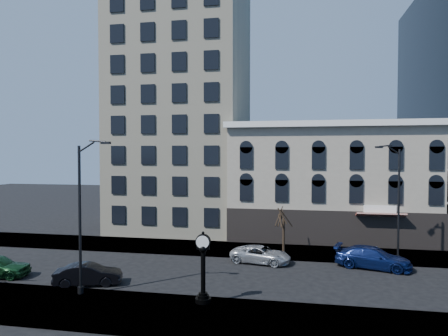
# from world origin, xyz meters

# --- Properties ---
(ground) EXTENTS (160.00, 160.00, 0.00)m
(ground) POSITION_xyz_m (0.00, 0.00, 0.00)
(ground) COLOR black
(ground) RESTS_ON ground
(sidewalk_far) EXTENTS (160.00, 6.00, 0.12)m
(sidewalk_far) POSITION_xyz_m (0.00, 8.00, 0.06)
(sidewalk_far) COLOR gray
(sidewalk_far) RESTS_ON ground
(sidewalk_near) EXTENTS (160.00, 6.00, 0.12)m
(sidewalk_near) POSITION_xyz_m (0.00, -8.00, 0.06)
(sidewalk_near) COLOR gray
(sidewalk_near) RESTS_ON ground
(cream_tower) EXTENTS (15.90, 15.40, 42.50)m
(cream_tower) POSITION_xyz_m (-6.11, 18.88, 19.32)
(cream_tower) COLOR beige
(cream_tower) RESTS_ON ground
(victorian_row) EXTENTS (22.60, 11.19, 12.50)m
(victorian_row) POSITION_xyz_m (12.00, 15.89, 6.00)
(victorian_row) COLOR #A29885
(victorian_row) RESTS_ON ground
(street_clock) EXTENTS (0.99, 0.99, 4.37)m
(street_clock) POSITION_xyz_m (2.59, -6.04, 2.09)
(street_clock) COLOR black
(street_clock) RESTS_ON sidewalk_near
(street_lamp_near) EXTENTS (2.64, 0.41, 10.17)m
(street_lamp_near) POSITION_xyz_m (-4.88, -6.03, 7.80)
(street_lamp_near) COLOR black
(street_lamp_near) RESTS_ON sidewalk_near
(street_lamp_far) EXTENTS (2.48, 1.18, 10.03)m
(street_lamp_far) POSITION_xyz_m (15.94, 5.97, 7.69)
(street_lamp_far) COLOR black
(street_lamp_far) RESTS_ON sidewalk_far
(bare_tree_far) EXTENTS (2.91, 2.91, 5.00)m
(bare_tree_far) POSITION_xyz_m (6.95, 7.70, 3.89)
(bare_tree_far) COLOR #2E2217
(bare_tree_far) RESTS_ON sidewalk_far
(car_near_b) EXTENTS (4.84, 3.01, 1.50)m
(car_near_b) POSITION_xyz_m (-6.19, -4.05, 0.75)
(car_near_b) COLOR black
(car_near_b) RESTS_ON ground
(car_far_a) EXTENTS (5.40, 3.21, 1.41)m
(car_far_a) POSITION_xyz_m (5.17, 3.89, 0.70)
(car_far_a) COLOR #A5A8AD
(car_far_a) RESTS_ON ground
(car_far_b) EXTENTS (6.30, 3.85, 1.71)m
(car_far_b) POSITION_xyz_m (14.21, 3.98, 0.85)
(car_far_b) COLOR #0C194C
(car_far_b) RESTS_ON ground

